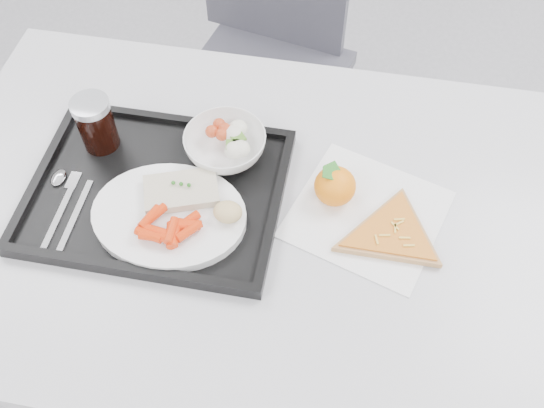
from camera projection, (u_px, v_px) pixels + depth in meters
The scene contains 15 objects.
room at pixel (128, 6), 0.38m from camera, with size 6.04×7.04×2.84m.
table at pixel (253, 230), 1.14m from camera, with size 1.20×0.80×0.75m.
chair at pixel (267, 41), 1.67m from camera, with size 0.50×0.50×0.93m.
tray at pixel (158, 192), 1.09m from camera, with size 0.45×0.35×0.03m.
dinner_plate at pixel (169, 216), 1.05m from camera, with size 0.27×0.27×0.02m.
fish_fillet at pixel (181, 191), 1.05m from camera, with size 0.15×0.12×0.02m.
bread_roll at pixel (228, 212), 1.02m from camera, with size 0.06×0.06×0.03m.
salad_bowl at pixel (225, 145), 1.12m from camera, with size 0.15×0.15×0.05m.
cola_glass at pixel (96, 123), 1.11m from camera, with size 0.07×0.07×0.11m.
cutlery at pixel (65, 198), 1.07m from camera, with size 0.08×0.17×0.01m.
napkin at pixel (367, 214), 1.07m from camera, with size 0.31×0.30×0.00m.
tangerine at pixel (335, 186), 1.07m from camera, with size 0.09×0.09×0.07m.
pizza_slice at pixel (392, 234), 1.04m from camera, with size 0.30×0.30×0.02m.
carrot_pile at pixel (169, 228), 1.00m from camera, with size 0.11×0.08×0.02m.
salad_contents at pixel (231, 136), 1.12m from camera, with size 0.09×0.09×0.03m.
Camera 1 is at (0.15, -0.30, 1.64)m, focal length 40.00 mm.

